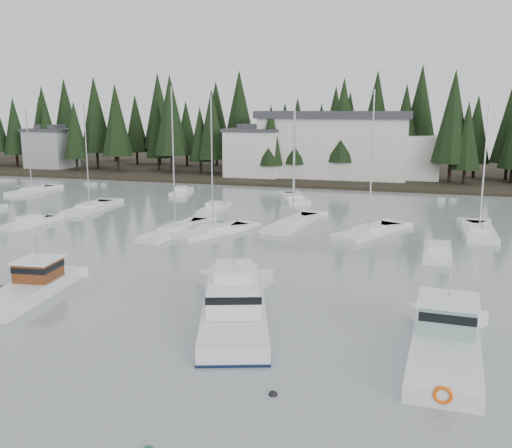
{
  "coord_description": "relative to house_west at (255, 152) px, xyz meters",
  "views": [
    {
      "loc": [
        10.89,
        -13.48,
        11.89
      ],
      "look_at": [
        -2.73,
        30.5,
        2.5
      ],
      "focal_mm": 40.0,
      "sensor_mm": 36.0,
      "label": 1
    }
  ],
  "objects": [
    {
      "name": "house_west",
      "position": [
        0.0,
        0.0,
        0.0
      ],
      "size": [
        9.54,
        7.42,
        8.75
      ],
      "color": "silver",
      "rests_on": "ground"
    },
    {
      "name": "sailboat_1",
      "position": [
        23.45,
        -38.3,
        -4.58
      ],
      "size": [
        6.37,
        9.58,
        14.13
      ],
      "rotation": [
        0.0,
        0.0,
        1.15
      ],
      "color": "white",
      "rests_on": "ground"
    },
    {
      "name": "sailboat_7",
      "position": [
        33.57,
        -35.08,
        -4.59
      ],
      "size": [
        2.98,
        9.27,
        13.05
      ],
      "rotation": [
        0.0,
        0.0,
        1.59
      ],
      "color": "white",
      "rests_on": "ground"
    },
    {
      "name": "house_far_west",
      "position": [
        -42.0,
        2.0,
        -0.25
      ],
      "size": [
        8.48,
        7.42,
        8.25
      ],
      "color": "#999EA0",
      "rests_on": "ground"
    },
    {
      "name": "conifer_treeline",
      "position": [
        18.0,
        7.0,
        -4.65
      ],
      "size": [
        200.0,
        22.0,
        20.0
      ],
      "primitive_type": null,
      "color": "black",
      "rests_on": "ground"
    },
    {
      "name": "runabout_1",
      "position": [
        29.72,
        -44.91,
        -4.52
      ],
      "size": [
        2.24,
        6.52,
        1.42
      ],
      "rotation": [
        0.0,
        0.0,
        1.56
      ],
      "color": "white",
      "rests_on": "ground"
    },
    {
      "name": "sailboat_5",
      "position": [
        11.8,
        -20.34,
        -4.59
      ],
      "size": [
        6.04,
        9.34,
        12.22
      ],
      "rotation": [
        0.0,
        0.0,
        1.98
      ],
      "color": "white",
      "rests_on": "ground"
    },
    {
      "name": "cabin_cruiser_center",
      "position": [
        18.67,
        -63.65,
        -3.92
      ],
      "size": [
        7.05,
        11.96,
        4.91
      ],
      "rotation": [
        0.0,
        0.0,
        1.9
      ],
      "color": "white",
      "rests_on": "ground"
    },
    {
      "name": "sailboat_4",
      "position": [
        15.48,
        -36.32,
        -4.6
      ],
      "size": [
        4.23,
        10.66,
        12.23
      ],
      "rotation": [
        0.0,
        0.0,
        1.43
      ],
      "color": "white",
      "rests_on": "ground"
    },
    {
      "name": "sailboat_9",
      "position": [
        -9.82,
        -34.47,
        -4.59
      ],
      "size": [
        3.9,
        9.49,
        13.23
      ],
      "rotation": [
        0.0,
        0.0,
        1.68
      ],
      "color": "white",
      "rests_on": "ground"
    },
    {
      "name": "sailboat_12",
      "position": [
        9.1,
        -42.59,
        -4.57
      ],
      "size": [
        6.07,
        8.74,
        13.63
      ],
      "rotation": [
        0.0,
        0.0,
        1.12
      ],
      "color": "white",
      "rests_on": "ground"
    },
    {
      "name": "runabout_3",
      "position": [
        -4.77,
        -19.48,
        -4.52
      ],
      "size": [
        3.38,
        6.29,
        1.42
      ],
      "rotation": [
        0.0,
        0.0,
        1.78
      ],
      "color": "white",
      "rests_on": "ground"
    },
    {
      "name": "runabout_4",
      "position": [
        4.56,
        -30.71,
        -4.52
      ],
      "size": [
        2.67,
        6.77,
        1.42
      ],
      "rotation": [
        0.0,
        0.0,
        1.64
      ],
      "color": "white",
      "rests_on": "ground"
    },
    {
      "name": "runabout_0",
      "position": [
        -10.41,
        -44.5,
        -4.52
      ],
      "size": [
        2.81,
        6.85,
        1.42
      ],
      "rotation": [
        0.0,
        0.0,
        1.48
      ],
      "color": "white",
      "rests_on": "ground"
    },
    {
      "name": "mooring_buoy_dark",
      "position": [
        23.03,
        -71.13,
        -4.65
      ],
      "size": [
        0.39,
        0.39,
        0.39
      ],
      "primitive_type": "sphere",
      "color": "black",
      "rests_on": "ground"
    },
    {
      "name": "sailboat_0",
      "position": [
        -25.84,
        -24.55,
        -4.58
      ],
      "size": [
        2.65,
        8.7,
        12.49
      ],
      "rotation": [
        0.0,
        0.0,
        1.56
      ],
      "color": "white",
      "rests_on": "ground"
    },
    {
      "name": "sailboat_2",
      "position": [
        5.36,
        -43.05,
        -4.57
      ],
      "size": [
        3.32,
        10.87,
        14.41
      ],
      "rotation": [
        0.0,
        0.0,
        1.49
      ],
      "color": "white",
      "rests_on": "ground"
    },
    {
      "name": "harbor_inn",
      "position": [
        15.04,
        3.34,
        1.12
      ],
      "size": [
        29.5,
        11.5,
        10.9
      ],
      "color": "silver",
      "rests_on": "ground"
    },
    {
      "name": "lobster_boat_teal",
      "position": [
        30.02,
        -65.28,
        -4.05
      ],
      "size": [
        3.49,
        9.23,
        5.05
      ],
      "rotation": [
        0.0,
        0.0,
        1.54
      ],
      "color": "white",
      "rests_on": "ground"
    },
    {
      "name": "far_shore_land",
      "position": [
        18.0,
        18.0,
        -4.65
      ],
      "size": [
        240.0,
        54.0,
        1.0
      ],
      "primitive_type": "cube",
      "color": "black",
      "rests_on": "ground"
    },
    {
      "name": "lobster_boat_brown",
      "position": [
        4.53,
        -63.43,
        -4.18
      ],
      "size": [
        4.98,
        8.7,
        4.16
      ],
      "rotation": [
        0.0,
        0.0,
        1.7
      ],
      "color": "white",
      "rests_on": "ground"
    }
  ]
}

